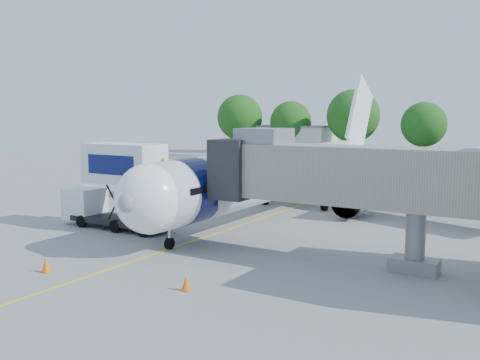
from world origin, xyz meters
The scene contains 14 objects.
ground centered at (0.00, 0.00, 0.00)m, with size 160.00×160.00×0.00m, color gray.
guidance_line centered at (0.00, 0.00, 0.01)m, with size 0.15×70.00×0.01m, color yellow.
taxiway_strip centered at (0.00, 42.00, 0.00)m, with size 120.00×10.00×0.01m, color #59595B.
aircraft centered at (0.00, 4.12, 2.95)m, with size 34.17×37.73×11.35m.
jet_bridge centered at (7.99, -7.00, 4.34)m, with size 13.90×3.20×6.60m.
catering_hiloader centered at (-6.27, -7.00, 2.76)m, with size 8.50×2.44×5.50m.
ground_tug centered at (-2.28, -15.60, 0.69)m, with size 3.65×2.76×1.31m.
safety_cone_a centered at (5.00, -14.56, 0.32)m, with size 0.41×0.41×0.66m.
safety_cone_b centered at (-2.15, -15.90, 0.34)m, with size 0.45×0.45×0.71m.
outbuilding_left centered at (-28.00, 60.00, 2.66)m, with size 18.40×8.40×5.30m.
tree_a centered at (-36.12, 56.42, 6.77)m, with size 8.75×8.75×11.15m.
tree_b centered at (-25.98, 57.97, 5.94)m, with size 7.68×7.68×9.79m.
tree_c centered at (-13.83, 57.54, 7.08)m, with size 9.14×9.14×11.65m.
tree_d centered at (-2.13, 58.57, 5.69)m, with size 7.35×7.35×9.38m.
Camera 1 is at (18.26, -31.77, 7.32)m, focal length 40.00 mm.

